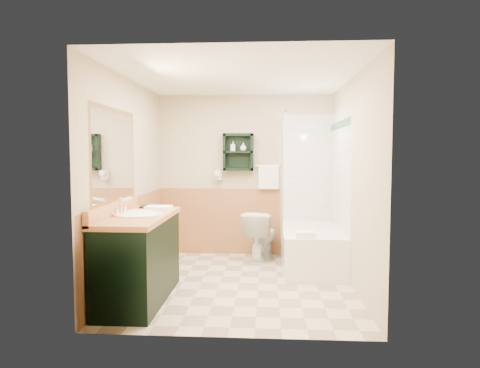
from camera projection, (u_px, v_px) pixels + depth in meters
name	position (u px, v px, depth m)	size (l,w,h in m)	color
floor	(239.00, 283.00, 5.04)	(3.00, 3.00, 0.00)	beige
back_wall	(245.00, 175.00, 6.47)	(2.60, 0.04, 2.40)	beige
left_wall	(127.00, 181.00, 5.03)	(0.04, 3.00, 2.40)	beige
right_wall	(354.00, 182.00, 4.87)	(0.04, 3.00, 2.40)	beige
ceiling	(239.00, 75.00, 4.87)	(2.60, 3.00, 0.04)	white
wainscot_left	(131.00, 240.00, 5.08)	(2.98, 2.98, 1.00)	#C47C4F
wainscot_back	(245.00, 221.00, 6.48)	(2.58, 2.58, 1.00)	#C47C4F
mirror_frame	(114.00, 156.00, 4.46)	(1.30, 1.30, 1.00)	brown
mirror_glass	(115.00, 156.00, 4.46)	(1.20, 1.20, 0.90)	white
tile_right	(339.00, 190.00, 5.63)	(1.50, 1.50, 2.10)	white
tile_back	(314.00, 186.00, 6.37)	(0.95, 0.95, 2.10)	white
tile_accent	(340.00, 125.00, 5.57)	(1.50, 1.50, 0.10)	#154A2C
wall_shelf	(238.00, 152.00, 6.33)	(0.45, 0.15, 0.55)	black
hair_dryer	(218.00, 175.00, 6.40)	(0.10, 0.24, 0.18)	silver
towel_bar	(269.00, 165.00, 6.36)	(0.40, 0.06, 0.40)	white
curtain_rod	(283.00, 117.00, 5.61)	(0.03, 0.03, 1.60)	silver
shower_curtain	(282.00, 181.00, 5.85)	(1.05, 1.05, 1.70)	#C2B393
vanity	(139.00, 258.00, 4.42)	(0.59, 1.41, 0.89)	black
bathtub	(311.00, 248.00, 5.72)	(0.79, 1.50, 0.53)	white
toilet	(261.00, 236.00, 6.12)	(0.40, 0.71, 0.70)	white
counter_towel	(159.00, 208.00, 4.82)	(0.28, 0.22, 0.04)	white
vanity_book	(140.00, 199.00, 4.99)	(0.15, 0.02, 0.20)	black
tub_towel	(305.00, 235.00, 5.10)	(0.22, 0.19, 0.07)	white
soap_bottle_a	(233.00, 149.00, 6.33)	(0.06, 0.14, 0.07)	white
soap_bottle_b	(243.00, 148.00, 6.32)	(0.09, 0.12, 0.09)	white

